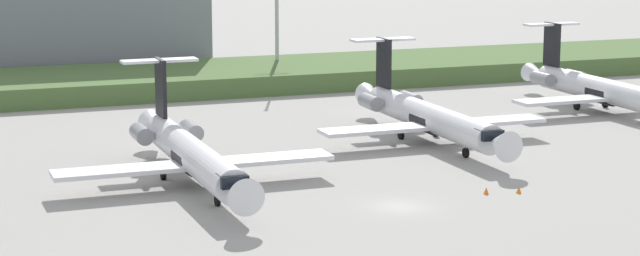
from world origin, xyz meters
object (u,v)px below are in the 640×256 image
(regional_jet_second, at_px, (190,152))
(safety_cone_front_marker, at_px, (486,191))
(regional_jet_third, at_px, (427,116))
(antenna_mast, at_px, (277,14))
(safety_cone_mid_marker, at_px, (519,190))
(regional_jet_fourth, at_px, (601,89))

(regional_jet_second, relative_size, safety_cone_front_marker, 56.36)
(regional_jet_third, xyz_separation_m, antenna_mast, (0.05, 45.69, 6.09))
(antenna_mast, height_order, safety_cone_mid_marker, antenna_mast)
(safety_cone_mid_marker, bearing_deg, antenna_mast, 87.99)
(regional_jet_fourth, bearing_deg, regional_jet_second, -161.70)
(regional_jet_second, bearing_deg, regional_jet_fourth, 18.30)
(regional_jet_second, relative_size, safety_cone_mid_marker, 56.36)
(regional_jet_third, bearing_deg, antenna_mast, 89.94)
(safety_cone_mid_marker, bearing_deg, safety_cone_front_marker, 166.46)
(regional_jet_third, bearing_deg, safety_cone_mid_marker, -96.18)
(antenna_mast, distance_m, safety_cone_front_marker, 67.01)
(regional_jet_third, relative_size, antenna_mast, 1.50)
(antenna_mast, height_order, safety_cone_front_marker, antenna_mast)
(antenna_mast, bearing_deg, regional_jet_second, -115.32)
(safety_cone_front_marker, relative_size, safety_cone_mid_marker, 1.00)
(regional_jet_second, xyz_separation_m, safety_cone_mid_marker, (23.35, -12.60, -2.26))
(regional_jet_fourth, relative_size, safety_cone_front_marker, 56.36)
(antenna_mast, bearing_deg, safety_cone_mid_marker, -92.01)
(regional_jet_second, relative_size, regional_jet_fourth, 1.00)
(antenna_mast, relative_size, safety_cone_mid_marker, 37.61)
(regional_jet_fourth, height_order, safety_cone_front_marker, regional_jet_fourth)
(regional_jet_second, distance_m, safety_cone_mid_marker, 26.63)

